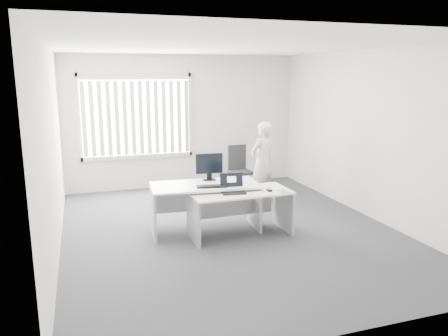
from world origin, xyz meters
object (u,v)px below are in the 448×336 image
object	(u,v)px
desk_far	(205,197)
person	(262,162)
office_chair	(240,177)
laptop	(234,184)
desk_near	(240,204)
monitor	(209,167)

from	to	relation	value
desk_far	person	bearing A→B (deg)	43.85
office_chair	person	distance (m)	0.94
person	laptop	distance (m)	1.99
desk_near	person	size ratio (longest dim) A/B	0.99
desk_far	person	size ratio (longest dim) A/B	1.10
person	laptop	bearing A→B (deg)	31.08
desk_far	laptop	size ratio (longest dim) A/B	4.90
desk_far	person	xyz separation A→B (m)	(1.48, 1.22, 0.23)
person	monitor	world-z (taller)	person
office_chair	laptop	xyz separation A→B (m)	(-1.00, -2.42, 0.52)
desk_far	laptop	world-z (taller)	laptop
office_chair	person	bearing A→B (deg)	-82.75
desk_near	desk_far	world-z (taller)	desk_far
laptop	desk_far	bearing A→B (deg)	136.42
person	laptop	world-z (taller)	person
desk_far	person	distance (m)	1.93
laptop	monitor	xyz separation A→B (m)	(-0.18, 0.64, 0.14)
desk_near	laptop	xyz separation A→B (m)	(-0.13, -0.05, 0.33)
office_chair	monitor	world-z (taller)	monitor
laptop	office_chair	bearing A→B (deg)	75.38
person	desk_far	bearing A→B (deg)	16.03
desk_near	desk_far	distance (m)	0.57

